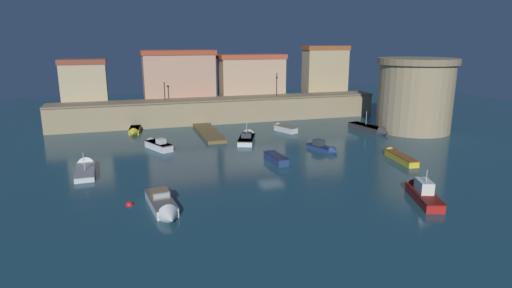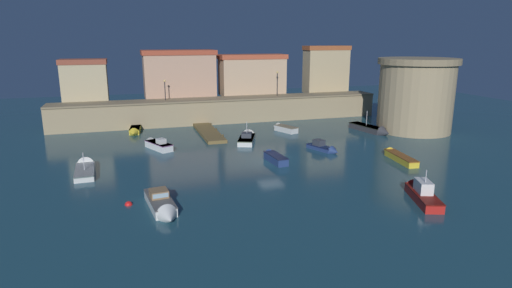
{
  "view_description": "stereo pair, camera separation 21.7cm",
  "coord_description": "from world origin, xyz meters",
  "px_view_note": "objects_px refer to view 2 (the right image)",
  "views": [
    {
      "loc": [
        -14.04,
        -39.57,
        12.3
      ],
      "look_at": [
        0.0,
        5.31,
        0.57
      ],
      "focal_mm": 29.66,
      "sensor_mm": 36.0,
      "label": 1
    },
    {
      "loc": [
        -13.83,
        -39.63,
        12.3
      ],
      "look_at": [
        0.0,
        5.31,
        0.57
      ],
      "focal_mm": 29.66,
      "sensor_mm": 36.0,
      "label": 2
    }
  ],
  "objects_px": {
    "moored_boat_3": "(247,137)",
    "moored_boat_9": "(283,128)",
    "moored_boat_0": "(324,148)",
    "moored_boat_4": "(420,192)",
    "moored_boat_7": "(135,131)",
    "quay_lamp_0": "(165,86)",
    "moored_boat_5": "(156,144)",
    "moored_boat_10": "(85,168)",
    "moored_boat_8": "(372,129)",
    "quay_lamp_1": "(277,80)",
    "moored_boat_6": "(273,157)",
    "fortress_tower": "(416,95)",
    "moored_boat_2": "(397,156)",
    "moored_boat_1": "(162,205)",
    "mooring_buoy_0": "(129,205)"
  },
  "relations": [
    {
      "from": "moored_boat_3",
      "to": "moored_boat_9",
      "type": "distance_m",
      "value": 7.25
    },
    {
      "from": "moored_boat_4",
      "to": "moored_boat_7",
      "type": "distance_m",
      "value": 37.66
    },
    {
      "from": "moored_boat_3",
      "to": "moored_boat_9",
      "type": "bearing_deg",
      "value": -37.11
    },
    {
      "from": "moored_boat_7",
      "to": "moored_boat_8",
      "type": "xyz_separation_m",
      "value": [
        30.72,
        -8.81,
        0.05
      ]
    },
    {
      "from": "fortress_tower",
      "to": "moored_boat_4",
      "type": "xyz_separation_m",
      "value": [
        -15.59,
        -21.64,
        -4.45
      ]
    },
    {
      "from": "quay_lamp_1",
      "to": "moored_boat_9",
      "type": "height_order",
      "value": "quay_lamp_1"
    },
    {
      "from": "moored_boat_3",
      "to": "moored_boat_9",
      "type": "xyz_separation_m",
      "value": [
        6.19,
        3.78,
        0.03
      ]
    },
    {
      "from": "moored_boat_1",
      "to": "moored_boat_8",
      "type": "distance_m",
      "value": 35.19
    },
    {
      "from": "moored_boat_6",
      "to": "mooring_buoy_0",
      "type": "height_order",
      "value": "moored_boat_6"
    },
    {
      "from": "moored_boat_1",
      "to": "moored_boat_6",
      "type": "height_order",
      "value": "moored_boat_1"
    },
    {
      "from": "moored_boat_6",
      "to": "moored_boat_9",
      "type": "distance_m",
      "value": 14.64
    },
    {
      "from": "quay_lamp_0",
      "to": "moored_boat_1",
      "type": "distance_m",
      "value": 32.92
    },
    {
      "from": "moored_boat_6",
      "to": "moored_boat_8",
      "type": "bearing_deg",
      "value": -67.34
    },
    {
      "from": "fortress_tower",
      "to": "moored_boat_2",
      "type": "distance_m",
      "value": 16.32
    },
    {
      "from": "moored_boat_3",
      "to": "quay_lamp_0",
      "type": "bearing_deg",
      "value": 55.68
    },
    {
      "from": "quay_lamp_1",
      "to": "moored_boat_10",
      "type": "relative_size",
      "value": 0.6
    },
    {
      "from": "moored_boat_7",
      "to": "moored_boat_9",
      "type": "distance_m",
      "value": 20.03
    },
    {
      "from": "moored_boat_7",
      "to": "moored_boat_9",
      "type": "height_order",
      "value": "moored_boat_9"
    },
    {
      "from": "quay_lamp_0",
      "to": "moored_boat_6",
      "type": "height_order",
      "value": "quay_lamp_0"
    },
    {
      "from": "moored_boat_10",
      "to": "moored_boat_3",
      "type": "bearing_deg",
      "value": -70.4
    },
    {
      "from": "moored_boat_5",
      "to": "moored_boat_8",
      "type": "height_order",
      "value": "moored_boat_8"
    },
    {
      "from": "moored_boat_1",
      "to": "moored_boat_7",
      "type": "distance_m",
      "value": 28.0
    },
    {
      "from": "moored_boat_1",
      "to": "moored_boat_3",
      "type": "distance_m",
      "value": 23.01
    },
    {
      "from": "quay_lamp_0",
      "to": "moored_boat_8",
      "type": "bearing_deg",
      "value": -26.76
    },
    {
      "from": "moored_boat_6",
      "to": "moored_boat_1",
      "type": "bearing_deg",
      "value": 124.5
    },
    {
      "from": "moored_boat_0",
      "to": "moored_boat_3",
      "type": "bearing_deg",
      "value": -157.0
    },
    {
      "from": "moored_boat_1",
      "to": "moored_boat_5",
      "type": "xyz_separation_m",
      "value": [
        0.92,
        18.97,
        0.01
      ]
    },
    {
      "from": "quay_lamp_1",
      "to": "moored_boat_6",
      "type": "distance_m",
      "value": 24.48
    },
    {
      "from": "moored_boat_2",
      "to": "moored_boat_8",
      "type": "xyz_separation_m",
      "value": [
        4.72,
        12.35,
        0.05
      ]
    },
    {
      "from": "moored_boat_3",
      "to": "moored_boat_7",
      "type": "relative_size",
      "value": 1.31
    },
    {
      "from": "moored_boat_0",
      "to": "moored_boat_9",
      "type": "xyz_separation_m",
      "value": [
        -0.71,
        11.2,
        0.07
      ]
    },
    {
      "from": "quay_lamp_0",
      "to": "moored_boat_5",
      "type": "bearing_deg",
      "value": -100.61
    },
    {
      "from": "quay_lamp_0",
      "to": "moored_boat_6",
      "type": "bearing_deg",
      "value": -68.56
    },
    {
      "from": "moored_boat_5",
      "to": "moored_boat_10",
      "type": "xyz_separation_m",
      "value": [
        -7.13,
        -6.86,
        -0.17
      ]
    },
    {
      "from": "quay_lamp_1",
      "to": "moored_boat_3",
      "type": "relative_size",
      "value": 0.6
    },
    {
      "from": "fortress_tower",
      "to": "moored_boat_0",
      "type": "xyz_separation_m",
      "value": [
        -16.39,
        -6.19,
        -4.62
      ]
    },
    {
      "from": "moored_boat_3",
      "to": "moored_boat_5",
      "type": "distance_m",
      "value": 11.19
    },
    {
      "from": "fortress_tower",
      "to": "moored_boat_0",
      "type": "distance_m",
      "value": 18.12
    },
    {
      "from": "quay_lamp_0",
      "to": "moored_boat_7",
      "type": "xyz_separation_m",
      "value": [
        -4.63,
        -4.35,
        -5.29
      ]
    },
    {
      "from": "moored_boat_1",
      "to": "moored_boat_10",
      "type": "xyz_separation_m",
      "value": [
        -6.21,
        12.12,
        -0.15
      ]
    },
    {
      "from": "moored_boat_3",
      "to": "moored_boat_0",
      "type": "bearing_deg",
      "value": -115.63
    },
    {
      "from": "moored_boat_7",
      "to": "mooring_buoy_0",
      "type": "height_order",
      "value": "moored_boat_7"
    },
    {
      "from": "moored_boat_4",
      "to": "moored_boat_5",
      "type": "relative_size",
      "value": 1.19
    },
    {
      "from": "quay_lamp_1",
      "to": "moored_boat_9",
      "type": "relative_size",
      "value": 0.83
    },
    {
      "from": "moored_boat_5",
      "to": "moored_boat_2",
      "type": "bearing_deg",
      "value": -141.65
    },
    {
      "from": "moored_boat_2",
      "to": "moored_boat_10",
      "type": "bearing_deg",
      "value": 87.26
    },
    {
      "from": "fortress_tower",
      "to": "moored_boat_8",
      "type": "bearing_deg",
      "value": 172.0
    },
    {
      "from": "moored_boat_5",
      "to": "quay_lamp_0",
      "type": "bearing_deg",
      "value": -35.29
    },
    {
      "from": "moored_boat_6",
      "to": "moored_boat_8",
      "type": "height_order",
      "value": "moored_boat_8"
    },
    {
      "from": "moored_boat_6",
      "to": "moored_boat_7",
      "type": "height_order",
      "value": "moored_boat_7"
    }
  ]
}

